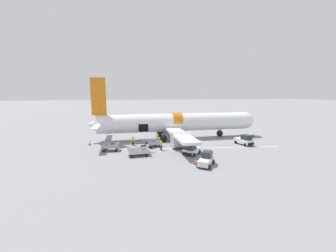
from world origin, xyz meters
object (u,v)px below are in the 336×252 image
Objects in this scene: airplane at (174,123)px; baggage_tug_rear at (244,140)px; ground_crew_loader_b at (133,141)px; baggage_tug_lead at (206,160)px; baggage_tug_mid at (191,150)px; ground_crew_loader_a at (157,138)px; ground_crew_driver at (161,145)px; baggage_cart_loading at (153,144)px; ground_crew_supervisor at (171,139)px; baggage_cart_queued at (111,147)px; baggage_cart_empty at (139,152)px; ground_crew_helper at (174,137)px; suitcase_on_tarmac_upright at (142,148)px.

airplane is 13.12m from baggage_tug_rear.
baggage_tug_rear is 19.00m from ground_crew_loader_b.
baggage_tug_lead is 1.06× the size of baggage_tug_mid.
baggage_tug_mid is 8.59m from ground_crew_loader_a.
baggage_tug_lead is 8.84m from ground_crew_driver.
ground_crew_supervisor is (3.37, 1.04, 0.35)m from baggage_cart_loading.
baggage_cart_queued is at bearing -167.71° from ground_crew_supervisor.
baggage_tug_lead reaches higher than baggage_cart_empty.
baggage_cart_loading is at bearing -116.56° from ground_crew_loader_a.
ground_crew_driver reaches higher than ground_crew_loader_b.
baggage_cart_loading is 0.89× the size of baggage_cart_empty.
baggage_tug_rear is at bearing 18.60° from baggage_tug_mid.
baggage_tug_mid is (-0.39, 4.67, -0.04)m from baggage_tug_lead.
baggage_tug_rear reaches higher than baggage_cart_empty.
ground_crew_loader_a is 1.05× the size of ground_crew_helper.
ground_crew_driver reaches higher than suitcase_on_tarmac_upright.
baggage_tug_mid reaches higher than suitcase_on_tarmac_upright.
baggage_cart_empty is (-18.07, -2.54, -0.30)m from baggage_tug_rear.
baggage_cart_loading is 2.48m from ground_crew_loader_a.
ground_crew_supervisor is at bearing 55.54° from ground_crew_driver.
ground_crew_helper is (3.12, 4.77, 0.06)m from ground_crew_driver.
ground_crew_driver is (4.14, -3.86, 0.03)m from ground_crew_loader_b.
airplane is 9.60× the size of baggage_cart_queued.
baggage_tug_mid is 1.79× the size of ground_crew_helper.
baggage_tug_mid is at bearing 94.74° from baggage_tug_lead.
ground_crew_helper is (-1.14, 12.52, 0.21)m from baggage_tug_lead.
ground_crew_helper is at bearing 60.54° from ground_crew_supervisor.
suitcase_on_tarmac_upright is at bearing -153.81° from ground_crew_supervisor.
ground_crew_loader_a is at bearing 153.54° from ground_crew_supervisor.
ground_crew_loader_a is at bearing 115.96° from baggage_tug_mid.
ground_crew_loader_b is 0.98× the size of ground_crew_supervisor.
baggage_cart_loading is 2.67m from ground_crew_driver.
airplane is at bearing 47.74° from baggage_cart_loading.
baggage_tug_mid is at bearing -77.36° from ground_crew_supervisor.
ground_crew_helper is (10.75, 3.46, 0.36)m from baggage_cart_queued.
ground_crew_loader_b is 0.97× the size of ground_crew_driver.
ground_crew_helper is (3.00, 0.14, -0.05)m from ground_crew_loader_a.
baggage_tug_lead reaches higher than ground_crew_loader_b.
ground_crew_loader_a reaches higher than ground_crew_loader_b.
airplane is at bearing 26.00° from ground_crew_loader_b.
baggage_cart_queued is 10.27m from ground_crew_supervisor.
ground_crew_supervisor is at bearing 43.04° from baggage_cart_empty.
baggage_cart_empty is 7.60m from ground_crew_loader_a.
ground_crew_helper is at bearing 56.82° from ground_crew_driver.
ground_crew_driver is (-3.85, -7.76, -2.15)m from airplane.
ground_crew_driver is at bearing 141.56° from baggage_tug_mid.
baggage_tug_rear is 0.88× the size of baggage_cart_empty.
baggage_cart_loading is 4.71m from ground_crew_helper.
baggage_tug_lead is at bearing -71.50° from ground_crew_loader_a.
baggage_tug_lead is at bearing -80.60° from ground_crew_supervisor.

